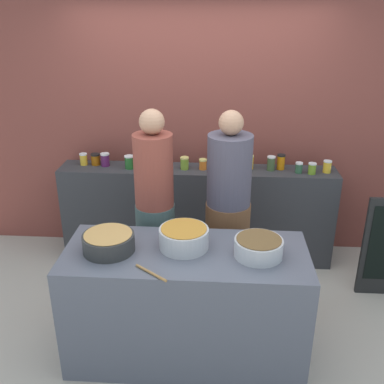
{
  "coord_description": "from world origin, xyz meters",
  "views": [
    {
      "loc": [
        0.22,
        -2.94,
        2.46
      ],
      "look_at": [
        0.0,
        0.35,
        1.05
      ],
      "focal_mm": 41.53,
      "sensor_mm": 36.0,
      "label": 1
    }
  ],
  "objects_px": {
    "preserve_jar_12": "(281,162)",
    "preserve_jar_15": "(327,166)",
    "preserve_jar_14": "(312,168)",
    "cook_with_tongs": "(155,223)",
    "preserve_jar_7": "(203,164)",
    "preserve_jar_8": "(221,161)",
    "cooking_pot_right": "(258,247)",
    "preserve_jar_0": "(84,159)",
    "preserve_jar_13": "(299,168)",
    "preserve_jar_9": "(236,164)",
    "cook_in_cap": "(228,222)",
    "preserve_jar_1": "(96,159)",
    "preserve_jar_3": "(129,162)",
    "preserve_jar_5": "(154,161)",
    "preserve_jar_2": "(105,160)",
    "cooking_pot_left": "(109,242)",
    "preserve_jar_10": "(250,162)",
    "preserve_jar_4": "(140,162)",
    "preserve_jar_11": "(271,163)",
    "cooking_pot_center": "(184,238)",
    "wooden_spoon": "(151,273)"
  },
  "relations": [
    {
      "from": "preserve_jar_1",
      "to": "preserve_jar_5",
      "type": "distance_m",
      "value": 0.59
    },
    {
      "from": "preserve_jar_4",
      "to": "wooden_spoon",
      "type": "xyz_separation_m",
      "value": [
        0.35,
        -1.66,
        -0.16
      ]
    },
    {
      "from": "cook_in_cap",
      "to": "preserve_jar_9",
      "type": "bearing_deg",
      "value": 83.58
    },
    {
      "from": "preserve_jar_1",
      "to": "preserve_jar_8",
      "type": "bearing_deg",
      "value": 0.69
    },
    {
      "from": "preserve_jar_7",
      "to": "preserve_jar_13",
      "type": "xyz_separation_m",
      "value": [
        0.91,
        -0.04,
        0.0
      ]
    },
    {
      "from": "preserve_jar_0",
      "to": "cooking_pot_center",
      "type": "relative_size",
      "value": 0.34
    },
    {
      "from": "preserve_jar_1",
      "to": "preserve_jar_3",
      "type": "distance_m",
      "value": 0.37
    },
    {
      "from": "preserve_jar_11",
      "to": "preserve_jar_9",
      "type": "bearing_deg",
      "value": -177.43
    },
    {
      "from": "preserve_jar_0",
      "to": "cooking_pot_left",
      "type": "bearing_deg",
      "value": -67.68
    },
    {
      "from": "preserve_jar_10",
      "to": "preserve_jar_13",
      "type": "bearing_deg",
      "value": -10.33
    },
    {
      "from": "preserve_jar_11",
      "to": "cook_in_cap",
      "type": "relative_size",
      "value": 0.08
    },
    {
      "from": "preserve_jar_13",
      "to": "preserve_jar_15",
      "type": "bearing_deg",
      "value": 6.56
    },
    {
      "from": "preserve_jar_10",
      "to": "preserve_jar_15",
      "type": "distance_m",
      "value": 0.73
    },
    {
      "from": "cooking_pot_center",
      "to": "preserve_jar_15",
      "type": "bearing_deg",
      "value": 46.66
    },
    {
      "from": "preserve_jar_13",
      "to": "preserve_jar_14",
      "type": "distance_m",
      "value": 0.12
    },
    {
      "from": "preserve_jar_0",
      "to": "preserve_jar_13",
      "type": "height_order",
      "value": "preserve_jar_0"
    },
    {
      "from": "preserve_jar_1",
      "to": "cooking_pot_right",
      "type": "height_order",
      "value": "preserve_jar_1"
    },
    {
      "from": "preserve_jar_7",
      "to": "preserve_jar_8",
      "type": "relative_size",
      "value": 0.8
    },
    {
      "from": "preserve_jar_3",
      "to": "preserve_jar_7",
      "type": "relative_size",
      "value": 1.26
    },
    {
      "from": "preserve_jar_12",
      "to": "preserve_jar_13",
      "type": "distance_m",
      "value": 0.18
    },
    {
      "from": "preserve_jar_10",
      "to": "cook_in_cap",
      "type": "height_order",
      "value": "cook_in_cap"
    },
    {
      "from": "preserve_jar_1",
      "to": "preserve_jar_15",
      "type": "relative_size",
      "value": 0.98
    },
    {
      "from": "preserve_jar_7",
      "to": "preserve_jar_12",
      "type": "xyz_separation_m",
      "value": [
        0.75,
        0.05,
        0.02
      ]
    },
    {
      "from": "cooking_pot_center",
      "to": "preserve_jar_7",
      "type": "bearing_deg",
      "value": 86.88
    },
    {
      "from": "preserve_jar_0",
      "to": "preserve_jar_9",
      "type": "bearing_deg",
      "value": -1.84
    },
    {
      "from": "preserve_jar_3",
      "to": "preserve_jar_14",
      "type": "bearing_deg",
      "value": -1.11
    },
    {
      "from": "preserve_jar_2",
      "to": "preserve_jar_12",
      "type": "bearing_deg",
      "value": 0.68
    },
    {
      "from": "preserve_jar_3",
      "to": "wooden_spoon",
      "type": "distance_m",
      "value": 1.73
    },
    {
      "from": "preserve_jar_14",
      "to": "preserve_jar_15",
      "type": "relative_size",
      "value": 0.92
    },
    {
      "from": "preserve_jar_5",
      "to": "preserve_jar_12",
      "type": "bearing_deg",
      "value": 1.38
    },
    {
      "from": "preserve_jar_2",
      "to": "preserve_jar_1",
      "type": "bearing_deg",
      "value": 164.92
    },
    {
      "from": "preserve_jar_10",
      "to": "preserve_jar_13",
      "type": "relative_size",
      "value": 1.31
    },
    {
      "from": "preserve_jar_0",
      "to": "preserve_jar_8",
      "type": "xyz_separation_m",
      "value": [
        1.36,
        0.03,
        0.01
      ]
    },
    {
      "from": "preserve_jar_10",
      "to": "preserve_jar_14",
      "type": "relative_size",
      "value": 1.26
    },
    {
      "from": "preserve_jar_4",
      "to": "cook_in_cap",
      "type": "distance_m",
      "value": 1.13
    },
    {
      "from": "preserve_jar_2",
      "to": "preserve_jar_3",
      "type": "height_order",
      "value": "same"
    },
    {
      "from": "preserve_jar_12",
      "to": "preserve_jar_8",
      "type": "bearing_deg",
      "value": 177.77
    },
    {
      "from": "cook_with_tongs",
      "to": "preserve_jar_0",
      "type": "bearing_deg",
      "value": 134.1
    },
    {
      "from": "preserve_jar_12",
      "to": "cooking_pot_left",
      "type": "bearing_deg",
      "value": -132.4
    },
    {
      "from": "preserve_jar_14",
      "to": "cooking_pot_center",
      "type": "distance_m",
      "value": 1.69
    },
    {
      "from": "preserve_jar_12",
      "to": "preserve_jar_15",
      "type": "xyz_separation_m",
      "value": [
        0.43,
        -0.06,
        -0.02
      ]
    },
    {
      "from": "preserve_jar_4",
      "to": "preserve_jar_14",
      "type": "xyz_separation_m",
      "value": [
        1.63,
        -0.03,
        -0.02
      ]
    },
    {
      "from": "preserve_jar_8",
      "to": "cooking_pot_right",
      "type": "height_order",
      "value": "preserve_jar_8"
    },
    {
      "from": "preserve_jar_4",
      "to": "preserve_jar_8",
      "type": "height_order",
      "value": "preserve_jar_4"
    },
    {
      "from": "preserve_jar_2",
      "to": "cooking_pot_center",
      "type": "xyz_separation_m",
      "value": [
        0.89,
        -1.36,
        -0.09
      ]
    },
    {
      "from": "cooking_pot_center",
      "to": "cook_in_cap",
      "type": "height_order",
      "value": "cook_in_cap"
    },
    {
      "from": "preserve_jar_7",
      "to": "preserve_jar_14",
      "type": "bearing_deg",
      "value": -3.14
    },
    {
      "from": "preserve_jar_15",
      "to": "cook_with_tongs",
      "type": "distance_m",
      "value": 1.74
    },
    {
      "from": "cooking_pot_right",
      "to": "preserve_jar_2",
      "type": "bearing_deg",
      "value": 134.2
    },
    {
      "from": "preserve_jar_1",
      "to": "preserve_jar_7",
      "type": "distance_m",
      "value": 1.07
    }
  ]
}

